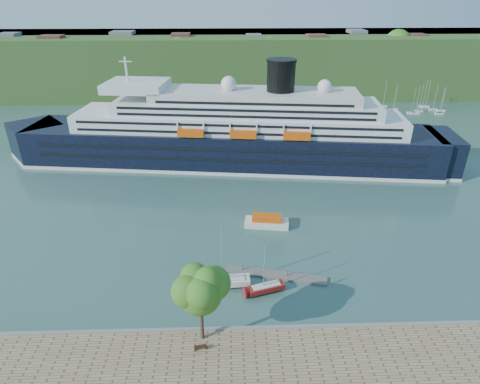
% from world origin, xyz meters
% --- Properties ---
extents(ground, '(400.00, 400.00, 0.00)m').
position_xyz_m(ground, '(0.00, 0.00, 0.00)').
color(ground, '#2C4F49').
rests_on(ground, ground).
extents(far_hillside, '(400.00, 50.00, 24.00)m').
position_xyz_m(far_hillside, '(0.00, 145.00, 12.00)').
color(far_hillside, '#345622').
rests_on(far_hillside, ground).
extents(quay_coping, '(220.00, 0.50, 0.30)m').
position_xyz_m(quay_coping, '(0.00, -0.20, 1.15)').
color(quay_coping, slate).
rests_on(quay_coping, promenade).
extents(cruise_ship, '(120.45, 31.11, 26.78)m').
position_xyz_m(cruise_ship, '(-1.13, 59.14, 13.39)').
color(cruise_ship, black).
rests_on(cruise_ship, ground).
extents(park_bench, '(1.70, 0.90, 1.04)m').
position_xyz_m(park_bench, '(-5.37, -3.36, 1.52)').
color(park_bench, '#4A2715').
rests_on(park_bench, promenade).
extents(promenade_tree, '(7.34, 7.34, 12.15)m').
position_xyz_m(promenade_tree, '(-5.21, -1.50, 7.07)').
color(promenade_tree, '#316B1C').
rests_on(promenade_tree, promenade).
extents(floating_pontoon, '(16.45, 5.80, 0.37)m').
position_xyz_m(floating_pontoon, '(5.81, 11.91, 0.18)').
color(floating_pontoon, slate).
rests_on(floating_pontoon, ground).
extents(sailboat_white_near, '(8.16, 2.64, 10.41)m').
position_xyz_m(sailboat_white_near, '(-2.10, 9.60, 5.21)').
color(sailboat_white_near, silver).
rests_on(sailboat_white_near, ground).
extents(sailboat_red, '(6.52, 3.51, 8.11)m').
position_xyz_m(sailboat_red, '(3.97, 8.12, 4.06)').
color(sailboat_red, maroon).
rests_on(sailboat_red, ground).
extents(tender_launch, '(8.85, 4.06, 2.36)m').
position_xyz_m(tender_launch, '(5.78, 27.12, 1.18)').
color(tender_launch, '#D6510C').
rests_on(tender_launch, ground).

